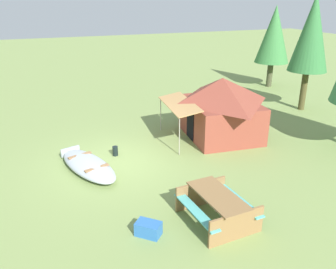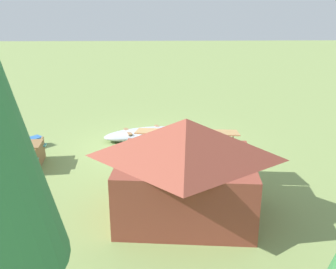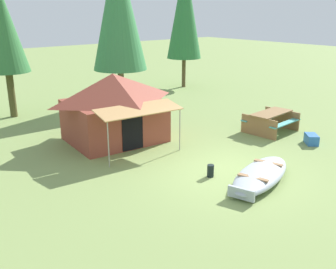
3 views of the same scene
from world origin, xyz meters
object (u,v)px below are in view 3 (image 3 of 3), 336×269
at_px(canvas_cabin_tent, 114,106).
at_px(pine_tree_back_left, 3,29).
at_px(cooler_box, 311,139).
at_px(pine_tree_back_right, 185,10).
at_px(beached_rowboat, 261,175).
at_px(pine_tree_side, 118,8).
at_px(fuel_can, 210,171).
at_px(picnic_table, 271,119).

xyz_separation_m(canvas_cabin_tent, pine_tree_back_left, (-1.65, 5.53, 2.42)).
xyz_separation_m(cooler_box, pine_tree_back_right, (3.55, 10.50, 4.23)).
height_order(cooler_box, pine_tree_back_left, pine_tree_back_left).
distance_m(beached_rowboat, canvas_cabin_tent, 5.66).
bearing_deg(pine_tree_side, canvas_cabin_tent, -126.01).
distance_m(canvas_cabin_tent, pine_tree_back_right, 10.80).
distance_m(pine_tree_back_right, pine_tree_side, 5.80).
height_order(canvas_cabin_tent, cooler_box, canvas_cabin_tent).
xyz_separation_m(fuel_can, pine_tree_back_left, (-1.97, 9.89, 3.48)).
bearing_deg(beached_rowboat, pine_tree_side, 79.02).
bearing_deg(pine_tree_back_right, canvas_cabin_tent, -145.67).
distance_m(canvas_cabin_tent, fuel_can, 4.51).
distance_m(picnic_table, pine_tree_back_left, 11.24).
height_order(fuel_can, pine_tree_back_left, pine_tree_back_left).
relative_size(pine_tree_back_left, pine_tree_side, 0.75).
xyz_separation_m(fuel_can, pine_tree_back_right, (8.20, 10.19, 4.23)).
xyz_separation_m(picnic_table, pine_tree_side, (-2.09, 7.01, 4.01)).
relative_size(canvas_cabin_tent, cooler_box, 6.54).
bearing_deg(canvas_cabin_tent, pine_tree_side, 53.99).
xyz_separation_m(beached_rowboat, cooler_box, (3.85, 0.77, -0.03)).
bearing_deg(canvas_cabin_tent, picnic_table, -29.78).
xyz_separation_m(cooler_box, fuel_can, (-4.65, 0.31, 0.00)).
bearing_deg(cooler_box, fuel_can, 176.16).
distance_m(fuel_can, pine_tree_back_left, 10.67).
xyz_separation_m(cooler_box, pine_tree_side, (-1.99, 8.78, 4.31)).
xyz_separation_m(beached_rowboat, picnic_table, (3.94, 2.55, 0.28)).
xyz_separation_m(canvas_cabin_tent, pine_tree_back_right, (8.52, 5.82, 3.17)).
xyz_separation_m(canvas_cabin_tent, pine_tree_side, (2.98, 4.10, 3.25)).
distance_m(beached_rowboat, cooler_box, 3.92).
bearing_deg(pine_tree_back_left, canvas_cabin_tent, -73.38).
height_order(canvas_cabin_tent, pine_tree_back_right, pine_tree_back_right).
bearing_deg(pine_tree_side, beached_rowboat, -100.98).
bearing_deg(fuel_can, picnic_table, 17.15).
height_order(cooler_box, fuel_can, fuel_can).
distance_m(fuel_can, pine_tree_back_right, 13.74).
height_order(picnic_table, pine_tree_back_left, pine_tree_back_left).
relative_size(canvas_cabin_tent, fuel_can, 11.04).
relative_size(cooler_box, pine_tree_back_right, 0.08).
distance_m(beached_rowboat, pine_tree_side, 10.64).
height_order(fuel_can, pine_tree_back_right, pine_tree_back_right).
height_order(beached_rowboat, canvas_cabin_tent, canvas_cabin_tent).
distance_m(beached_rowboat, pine_tree_back_left, 11.84).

